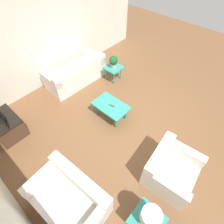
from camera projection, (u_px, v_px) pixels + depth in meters
name	position (u px, v px, depth m)	size (l,w,h in m)	color
ground_plane	(128.00, 122.00, 4.71)	(14.00, 14.00, 0.00)	brown
wall_right	(48.00, 37.00, 5.02)	(0.12, 7.20, 2.70)	silver
sofa	(76.00, 74.00, 5.59)	(0.93, 1.93, 0.77)	white
armchair	(169.00, 170.00, 3.54)	(0.98, 1.07, 0.78)	silver
loveseat	(71.00, 198.00, 3.20)	(1.44, 0.98, 0.78)	silver
coffee_table	(111.00, 107.00, 4.57)	(0.92, 0.60, 0.43)	teal
side_table_plant	(114.00, 69.00, 5.60)	(0.51, 0.51, 0.47)	teal
side_table_lamp	(147.00, 221.00, 2.88)	(0.51, 0.51, 0.47)	teal
tv_stand_chest	(6.00, 126.00, 4.28)	(0.85, 0.65, 0.54)	#4C3323
potted_plant	(114.00, 61.00, 5.38)	(0.27, 0.27, 0.39)	#B2ADA3
table_lamp	(151.00, 217.00, 2.59)	(0.31, 0.31, 0.45)	#333333
remote_control	(112.00, 105.00, 4.52)	(0.16, 0.07, 0.02)	#4C4C51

